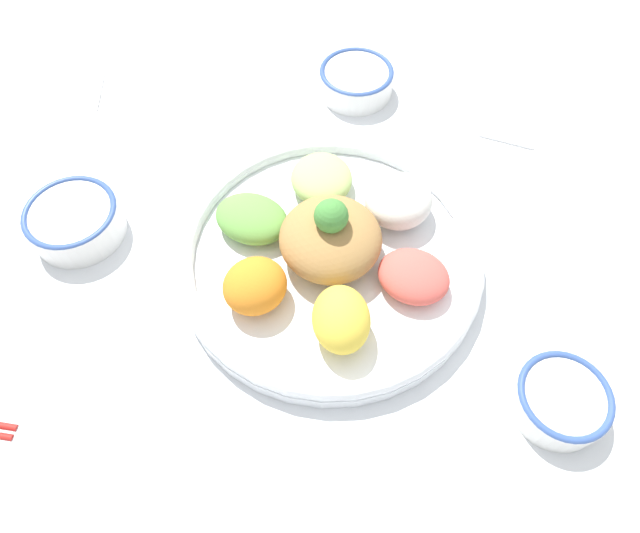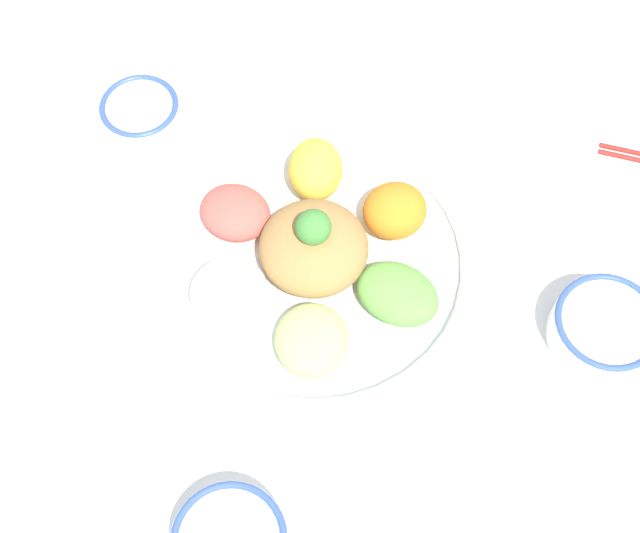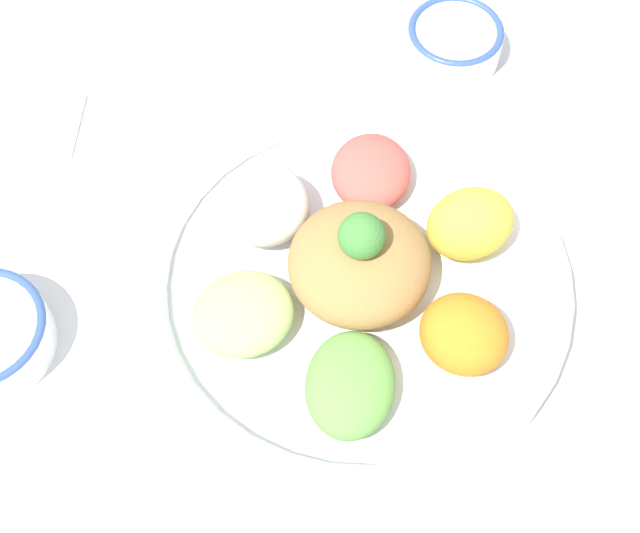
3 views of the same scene
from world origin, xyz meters
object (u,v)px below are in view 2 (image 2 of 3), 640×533
at_px(sauce_bowl_red, 141,113).
at_px(rice_bowl_blue, 604,328).
at_px(salad_platter, 313,259).
at_px(serving_spoon_main, 15,404).

height_order(sauce_bowl_red, rice_bowl_blue, rice_bowl_blue).
bearing_deg(salad_platter, serving_spoon_main, 138.46).
bearing_deg(serving_spoon_main, rice_bowl_blue, 34.21).
height_order(rice_bowl_blue, serving_spoon_main, rice_bowl_blue).
bearing_deg(salad_platter, sauce_bowl_red, 67.01).
distance_m(salad_platter, rice_bowl_blue, 0.32).
height_order(salad_platter, rice_bowl_blue, salad_platter).
xyz_separation_m(salad_platter, sauce_bowl_red, (0.11, 0.27, -0.01)).
bearing_deg(rice_bowl_blue, salad_platter, 96.30).
height_order(salad_platter, sauce_bowl_red, salad_platter).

